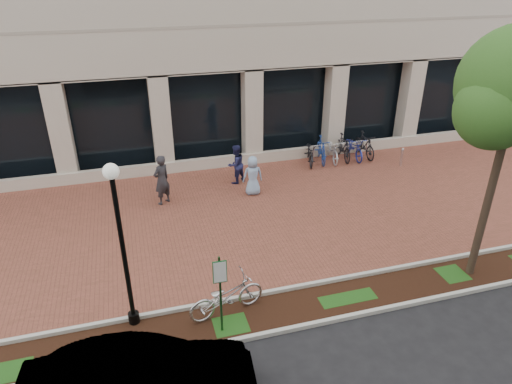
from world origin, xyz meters
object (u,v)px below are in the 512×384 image
object	(u,v)px
pedestrian_left	(162,180)
pedestrian_right	(253,176)
bollard	(402,157)
pedestrian_mid	(236,164)
parking_sign	(220,285)
bike_rack_cluster	(337,149)
lamppost	(122,240)
locked_bicycle	(226,296)

from	to	relation	value
pedestrian_left	pedestrian_right	size ratio (longest dim) A/B	1.23
pedestrian_right	bollard	bearing A→B (deg)	-169.72
pedestrian_mid	pedestrian_right	distance (m)	1.26
parking_sign	bollard	size ratio (longest dim) A/B	2.62
bike_rack_cluster	pedestrian_right	bearing A→B (deg)	-144.54
parking_sign	lamppost	distance (m)	2.53
parking_sign	pedestrian_right	size ratio (longest dim) A/B	1.40
bollard	parking_sign	bearing A→B (deg)	-141.60
parking_sign	pedestrian_mid	distance (m)	8.61
parking_sign	pedestrian_left	distance (m)	7.29
parking_sign	bollard	xyz separation A→B (m)	(9.98, 7.91, -1.00)
parking_sign	pedestrian_left	xyz separation A→B (m)	(-0.70, 7.24, -0.46)
pedestrian_mid	bike_rack_cluster	distance (m)	5.23
pedestrian_left	bollard	bearing A→B (deg)	147.18
lamppost	pedestrian_left	xyz separation A→B (m)	(1.40, 6.32, -1.52)
pedestrian_left	pedestrian_right	bearing A→B (deg)	140.48
pedestrian_right	pedestrian_mid	bearing A→B (deg)	-68.83
bike_rack_cluster	lamppost	bearing A→B (deg)	-129.34
bike_rack_cluster	pedestrian_mid	bearing A→B (deg)	-158.37
pedestrian_right	bike_rack_cluster	bearing A→B (deg)	-150.34
pedestrian_mid	pedestrian_right	xyz separation A→B (m)	(0.38, -1.20, -0.03)
locked_bicycle	bike_rack_cluster	size ratio (longest dim) A/B	0.57
bike_rack_cluster	locked_bicycle	bearing A→B (deg)	-120.26
pedestrian_left	bike_rack_cluster	world-z (taller)	pedestrian_left
lamppost	pedestrian_right	distance (m)	8.02
pedestrian_mid	bollard	bearing A→B (deg)	149.56
locked_bicycle	pedestrian_mid	distance (m)	7.94
lamppost	locked_bicycle	bearing A→B (deg)	-7.37
bollard	bike_rack_cluster	distance (m)	2.89
locked_bicycle	bollard	size ratio (longest dim) A/B	2.45
pedestrian_left	locked_bicycle	bearing A→B (deg)	61.91
bollard	pedestrian_mid	bearing A→B (deg)	177.41
bollard	bike_rack_cluster	size ratio (longest dim) A/B	0.23
bike_rack_cluster	bollard	bearing A→B (deg)	-21.10
parking_sign	bike_rack_cluster	distance (m)	12.03
pedestrian_left	lamppost	bearing A→B (deg)	41.14
parking_sign	pedestrian_right	bearing A→B (deg)	70.64
locked_bicycle	pedestrian_mid	bearing A→B (deg)	-27.98
locked_bicycle	bike_rack_cluster	world-z (taller)	bike_rack_cluster
lamppost	pedestrian_mid	distance (m)	8.76
lamppost	bike_rack_cluster	world-z (taller)	lamppost
lamppost	locked_bicycle	world-z (taller)	lamppost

